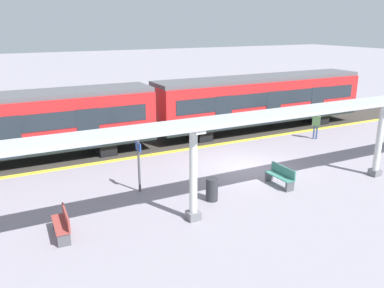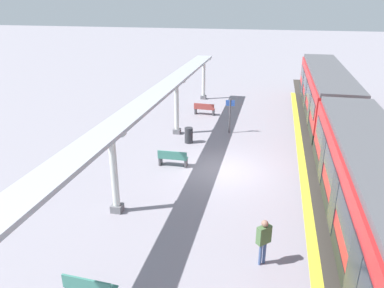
% 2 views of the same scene
% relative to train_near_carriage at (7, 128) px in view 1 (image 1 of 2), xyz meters
% --- Properties ---
extents(ground_plane, '(176.00, 176.00, 0.00)m').
position_rel_train_near_carriage_xyz_m(ground_plane, '(5.66, 10.03, -1.83)').
color(ground_plane, gray).
extents(tactile_edge_strip, '(0.39, 34.66, 0.01)m').
position_rel_train_near_carriage_xyz_m(tactile_edge_strip, '(1.79, 10.03, -1.83)').
color(tactile_edge_strip, yellow).
rests_on(tactile_edge_strip, ground).
extents(trackbed, '(3.20, 46.66, 0.01)m').
position_rel_train_near_carriage_xyz_m(trackbed, '(-0.01, 10.03, -1.83)').
color(trackbed, '#38332D').
rests_on(trackbed, ground).
extents(train_near_carriage, '(2.65, 14.53, 3.48)m').
position_rel_train_near_carriage_xyz_m(train_near_carriage, '(0.00, 0.00, 0.00)').
color(train_near_carriage, red).
rests_on(train_near_carriage, ground).
extents(train_far_carriage, '(2.65, 14.53, 3.48)m').
position_rel_train_near_carriage_xyz_m(train_far_carriage, '(0.00, 15.11, 0.00)').
color(train_far_carriage, red).
rests_on(train_far_carriage, ground).
extents(canopy_pillar_second, '(1.10, 0.44, 3.40)m').
position_rel_train_near_carriage_xyz_m(canopy_pillar_second, '(9.28, 5.36, -0.11)').
color(canopy_pillar_second, slate).
rests_on(canopy_pillar_second, ground).
extents(canopy_pillar_third, '(1.10, 0.44, 3.40)m').
position_rel_train_near_carriage_xyz_m(canopy_pillar_third, '(9.28, 14.74, -0.11)').
color(canopy_pillar_third, slate).
rests_on(canopy_pillar_third, ground).
extents(canopy_beam, '(1.20, 27.93, 0.16)m').
position_rel_train_near_carriage_xyz_m(canopy_beam, '(9.28, 10.15, 1.65)').
color(canopy_beam, '#A8AAB2').
rests_on(canopy_beam, canopy_pillar_nearest).
extents(bench_near_end, '(1.51, 0.47, 0.86)m').
position_rel_train_near_carriage_xyz_m(bench_near_end, '(8.24, 10.12, -1.39)').
color(bench_near_end, '#3A7C6E').
rests_on(bench_near_end, ground).
extents(bench_far_end, '(1.52, 0.51, 0.86)m').
position_rel_train_near_carriage_xyz_m(bench_far_end, '(8.36, 1.04, -1.39)').
color(bench_far_end, '#983C37').
rests_on(bench_far_end, ground).
extents(trash_bin, '(0.48, 0.48, 0.92)m').
position_rel_train_near_carriage_xyz_m(trash_bin, '(8.20, 6.74, -1.37)').
color(trash_bin, '#2B2C31').
rests_on(trash_bin, ground).
extents(platform_info_sign, '(0.56, 0.10, 2.20)m').
position_rel_train_near_carriage_xyz_m(platform_info_sign, '(6.07, 4.52, -0.51)').
color(platform_info_sign, '#4C4C51').
rests_on(platform_info_sign, ground).
extents(passenger_waiting_near_edge, '(0.48, 0.48, 1.63)m').
position_rel_train_near_carriage_xyz_m(passenger_waiting_near_edge, '(3.47, 16.65, -0.81)').
color(passenger_waiting_near_edge, '#3C517F').
rests_on(passenger_waiting_near_edge, ground).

